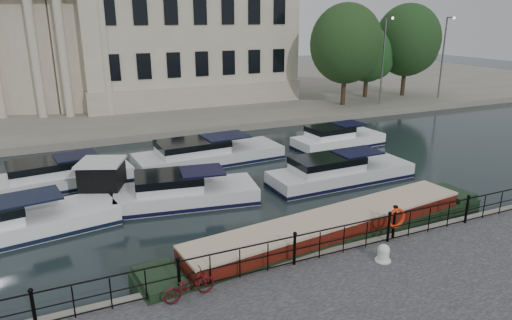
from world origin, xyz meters
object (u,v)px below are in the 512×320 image
at_px(life_ring_post, 396,219).
at_px(narrowboat, 333,235).
at_px(bicycle, 189,286).
at_px(harbour_hut, 103,184).
at_px(mooring_bollard, 383,253).

height_order(life_ring_post, narrowboat, life_ring_post).
xyz_separation_m(bicycle, harbour_hut, (-1.27, 10.17, -0.03)).
bearing_deg(harbour_hut, mooring_bollard, -30.97).
bearing_deg(life_ring_post, bicycle, -176.46).
distance_m(life_ring_post, harbour_hut, 13.53).
distance_m(bicycle, narrowboat, 6.81).
relative_size(life_ring_post, harbour_hut, 0.39).
bearing_deg(bicycle, mooring_bollard, -103.23).
bearing_deg(narrowboat, bicycle, -169.09).
height_order(narrowboat, harbour_hut, harbour_hut).
xyz_separation_m(bicycle, narrowboat, (6.48, 2.02, -0.61)).
relative_size(bicycle, life_ring_post, 1.23).
bearing_deg(mooring_bollard, narrowboat, 95.33).
distance_m(mooring_bollard, narrowboat, 2.72).
height_order(bicycle, harbour_hut, harbour_hut).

